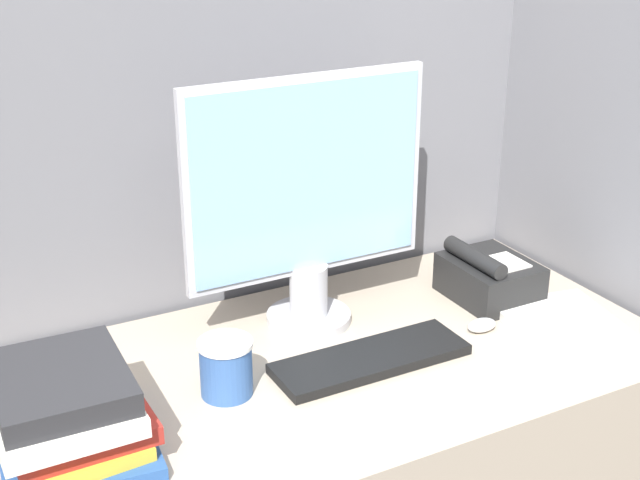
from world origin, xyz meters
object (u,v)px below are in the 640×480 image
object	(u,v)px
mouse	(482,325)
desk_telephone	(489,277)
coffee_cup	(226,368)
monitor	(307,205)
keyboard	(371,359)
book_stack	(67,412)

from	to	relation	value
mouse	desk_telephone	bearing A→B (deg)	47.90
coffee_cup	desk_telephone	bearing A→B (deg)	7.82
desk_telephone	mouse	bearing A→B (deg)	-132.10
monitor	coffee_cup	distance (m)	0.38
desk_telephone	coffee_cup	bearing A→B (deg)	-172.18
monitor	keyboard	xyz separation A→B (m)	(0.03, -0.21, -0.25)
coffee_cup	desk_telephone	xyz separation A→B (m)	(0.66, 0.09, -0.00)
book_stack	desk_telephone	xyz separation A→B (m)	(0.95, 0.13, -0.02)
monitor	book_stack	distance (m)	0.62
keyboard	mouse	world-z (taller)	mouse
keyboard	desk_telephone	bearing A→B (deg)	18.12
coffee_cup	monitor	bearing A→B (deg)	34.65
book_stack	desk_telephone	bearing A→B (deg)	7.81
book_stack	desk_telephone	size ratio (longest dim) A/B	1.55
mouse	desk_telephone	size ratio (longest dim) A/B	0.33
mouse	coffee_cup	bearing A→B (deg)	177.21
coffee_cup	desk_telephone	world-z (taller)	desk_telephone
mouse	coffee_cup	xyz separation A→B (m)	(-0.55, 0.03, 0.04)
monitor	mouse	size ratio (longest dim) A/B	8.01
monitor	keyboard	size ratio (longest dim) A/B	1.35
monitor	desk_telephone	world-z (taller)	monitor
monitor	coffee_cup	world-z (taller)	monitor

